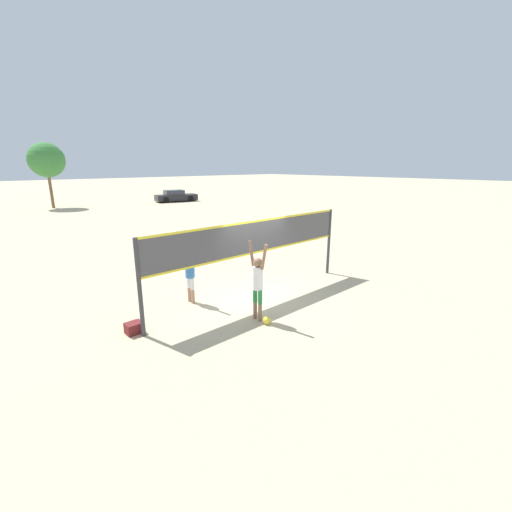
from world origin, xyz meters
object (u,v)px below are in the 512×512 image
object	(u,v)px
player_spiker	(258,280)
volleyball	(267,320)
player_blocker	(190,270)
gear_bag	(134,328)
tree_left_cluster	(46,160)
volleyball_net	(256,242)
parked_car_near	(176,196)

from	to	relation	value
player_spiker	volleyball	distance (m)	1.11
player_blocker	volleyball	bearing A→B (deg)	14.25
player_spiker	gear_bag	size ratio (longest dim) A/B	5.46
gear_bag	volleyball	bearing A→B (deg)	-33.86
player_spiker	tree_left_cluster	bearing A→B (deg)	-3.69
volleyball_net	player_spiker	xyz separation A→B (m)	(-1.06, -1.23, -0.65)
player_spiker	volleyball	xyz separation A→B (m)	(-0.01, -0.38, -1.04)
volleyball	tree_left_cluster	size ratio (longest dim) A/B	0.03
player_spiker	player_blocker	distance (m)	2.38
player_blocker	parked_car_near	size ratio (longest dim) A/B	0.41
parked_car_near	tree_left_cluster	size ratio (longest dim) A/B	0.79
gear_bag	player_spiker	bearing A→B (deg)	-28.21
player_blocker	tree_left_cluster	distance (m)	29.78
volleyball	gear_bag	world-z (taller)	gear_bag
player_blocker	volleyball	xyz separation A→B (m)	(0.68, -2.66, -0.93)
player_blocker	volleyball_net	bearing A→B (deg)	58.86
player_blocker	parked_car_near	distance (m)	30.29
player_spiker	gear_bag	bearing A→B (deg)	61.79
gear_bag	parked_car_near	size ratio (longest dim) A/B	0.08
player_spiker	volleyball_net	bearing A→B (deg)	-40.78
player_blocker	tree_left_cluster	world-z (taller)	tree_left_cluster
volleyball_net	gear_bag	xyz separation A→B (m)	(-3.90, 0.29, -1.66)
player_spiker	gear_bag	distance (m)	3.37
tree_left_cluster	player_blocker	bearing A→B (deg)	-95.29
volleyball_net	parked_car_near	distance (m)	30.46
tree_left_cluster	volleyball_net	bearing A→B (deg)	-91.85
volleyball_net	tree_left_cluster	distance (m)	30.64
gear_bag	tree_left_cluster	world-z (taller)	tree_left_cluster
parked_car_near	gear_bag	bearing A→B (deg)	-109.15
parked_car_near	tree_left_cluster	distance (m)	12.75
volleyball_net	player_spiker	bearing A→B (deg)	-130.78
volleyball	tree_left_cluster	xyz separation A→B (m)	(2.05, 32.11, 4.38)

